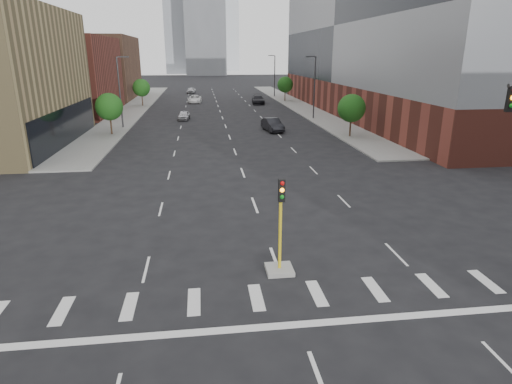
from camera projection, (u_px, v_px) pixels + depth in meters
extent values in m
cube|color=gray|center=(137.00, 107.00, 78.80)|extent=(5.00, 92.00, 0.15)
cube|color=gray|center=(296.00, 104.00, 82.41)|extent=(5.00, 92.00, 0.15)
cube|color=brown|center=(46.00, 76.00, 67.91)|extent=(20.00, 22.00, 12.00)
cube|color=brown|center=(86.00, 68.00, 92.30)|extent=(20.00, 24.00, 13.00)
cube|color=brown|center=(401.00, 98.00, 70.20)|extent=(24.00, 70.00, 5.00)
cube|color=slate|center=(408.00, 26.00, 66.81)|extent=(24.00, 70.00, 17.00)
cube|color=slate|center=(205.00, 24.00, 192.75)|extent=(18.00, 18.00, 44.00)
cube|color=#999993|center=(279.00, 270.00, 19.26)|extent=(1.20, 1.20, 0.20)
cylinder|color=gold|center=(280.00, 235.00, 18.73)|extent=(0.14, 0.14, 3.20)
cube|color=black|center=(282.00, 191.00, 17.91)|extent=(0.28, 0.18, 1.00)
sphere|color=red|center=(282.00, 183.00, 17.71)|extent=(0.18, 0.18, 0.18)
sphere|color=orange|center=(282.00, 190.00, 17.80)|extent=(0.18, 0.18, 0.18)
sphere|color=#0C7F19|center=(282.00, 197.00, 17.90)|extent=(0.18, 0.18, 0.18)
cube|color=black|center=(511.00, 99.00, 16.55)|extent=(0.28, 0.18, 1.00)
sphere|color=#0C7F19|center=(512.00, 106.00, 16.51)|extent=(0.18, 0.18, 0.18)
cylinder|color=#2D2D30|center=(314.00, 88.00, 62.94)|extent=(0.20, 0.20, 9.00)
cube|color=#2D2D30|center=(310.00, 56.00, 61.45)|extent=(1.40, 0.22, 0.15)
cylinder|color=#2D2D30|center=(275.00, 77.00, 95.97)|extent=(0.20, 0.20, 9.00)
cube|color=#2D2D30|center=(271.00, 56.00, 94.48)|extent=(1.40, 0.22, 0.15)
cylinder|color=#2D2D30|center=(120.00, 93.00, 54.96)|extent=(0.20, 0.20, 9.00)
cube|color=#2D2D30|center=(123.00, 57.00, 53.67)|extent=(1.40, 0.22, 0.15)
cylinder|color=#382619|center=(111.00, 127.00, 51.26)|extent=(0.20, 0.20, 1.75)
sphere|color=#194312|center=(109.00, 107.00, 50.52)|extent=(3.20, 3.20, 3.20)
cylinder|color=#382619|center=(142.00, 101.00, 79.57)|extent=(0.20, 0.20, 1.75)
sphere|color=#194312|center=(141.00, 88.00, 78.84)|extent=(3.20, 3.20, 3.20)
cylinder|color=#382619|center=(350.00, 129.00, 49.91)|extent=(0.20, 0.20, 1.75)
sphere|color=#194312|center=(352.00, 108.00, 49.18)|extent=(3.20, 3.20, 3.20)
cylinder|color=#382619|center=(285.00, 96.00, 87.66)|extent=(0.20, 0.20, 1.75)
sphere|color=#194312|center=(285.00, 85.00, 86.93)|extent=(3.20, 3.20, 3.20)
imported|color=silver|center=(184.00, 115.00, 63.47)|extent=(1.87, 4.00, 1.32)
imported|color=black|center=(272.00, 125.00, 54.06)|extent=(2.45, 5.11, 1.62)
imported|color=silver|center=(195.00, 99.00, 85.59)|extent=(2.77, 5.48, 1.48)
imported|color=black|center=(258.00, 100.00, 83.57)|extent=(2.82, 5.92, 1.67)
imported|color=#BABBBF|center=(191.00, 90.00, 106.02)|extent=(2.38, 4.52, 1.47)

